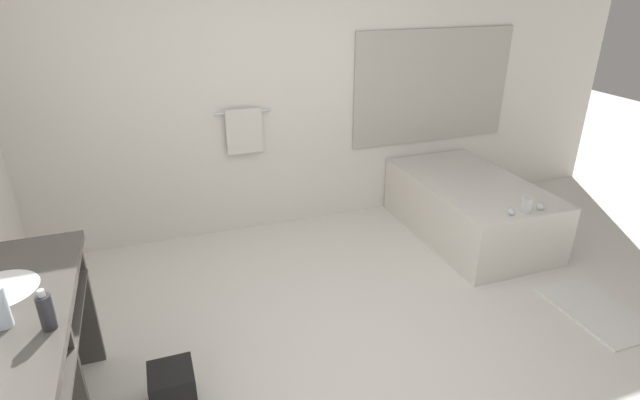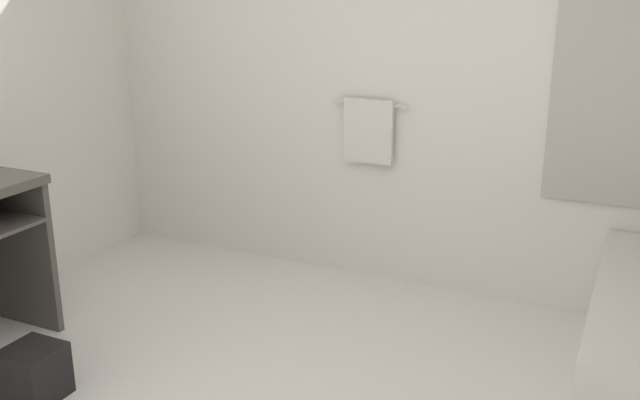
# 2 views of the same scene
# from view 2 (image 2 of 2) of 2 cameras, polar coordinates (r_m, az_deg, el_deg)

# --- Properties ---
(wall_back_with_blinds) EXTENTS (7.40, 0.13, 2.70)m
(wall_back_with_blinds) POSITION_cam_2_polar(r_m,az_deg,el_deg) (4.37, 8.79, 9.93)
(wall_back_with_blinds) COLOR white
(wall_back_with_blinds) RESTS_ON ground_plane
(waste_bin) EXTENTS (0.24, 0.24, 0.26)m
(waste_bin) POSITION_cam_2_polar(r_m,az_deg,el_deg) (3.66, -21.89, -12.71)
(waste_bin) COLOR black
(waste_bin) RESTS_ON ground_plane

